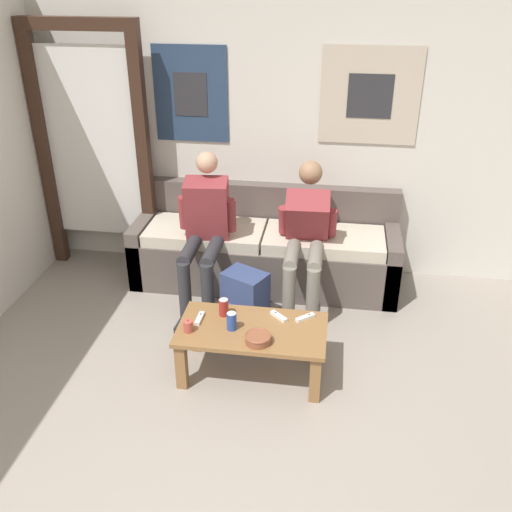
{
  "coord_description": "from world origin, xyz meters",
  "views": [
    {
      "loc": [
        0.53,
        -1.92,
        2.55
      ],
      "look_at": [
        0.01,
        1.63,
        0.67
      ],
      "focal_mm": 40.0,
      "sensor_mm": 36.0,
      "label": 1
    }
  ],
  "objects_px": {
    "person_seated_teen": "(306,233)",
    "drink_can_red": "(224,307)",
    "backpack": "(244,300)",
    "game_controller_far_center": "(305,318)",
    "person_seated_adult": "(204,228)",
    "game_controller_near_right": "(279,316)",
    "game_controller_near_left": "(200,318)",
    "pillar_candle": "(188,326)",
    "coffee_table": "(252,337)",
    "ceramic_bowl": "(258,338)",
    "drink_can_blue": "(232,321)",
    "couch": "(265,251)"
  },
  "relations": [
    {
      "from": "person_seated_teen",
      "to": "drink_can_red",
      "type": "height_order",
      "value": "person_seated_teen"
    },
    {
      "from": "backpack",
      "to": "game_controller_far_center",
      "type": "relative_size",
      "value": 3.4
    },
    {
      "from": "person_seated_adult",
      "to": "game_controller_far_center",
      "type": "bearing_deg",
      "value": -40.72
    },
    {
      "from": "person_seated_adult",
      "to": "game_controller_near_right",
      "type": "height_order",
      "value": "person_seated_adult"
    },
    {
      "from": "game_controller_near_left",
      "to": "pillar_candle",
      "type": "bearing_deg",
      "value": -106.41
    },
    {
      "from": "coffee_table",
      "to": "game_controller_far_center",
      "type": "xyz_separation_m",
      "value": [
        0.34,
        0.15,
        0.08
      ]
    },
    {
      "from": "ceramic_bowl",
      "to": "drink_can_red",
      "type": "distance_m",
      "value": 0.39
    },
    {
      "from": "ceramic_bowl",
      "to": "drink_can_blue",
      "type": "xyz_separation_m",
      "value": [
        -0.19,
        0.12,
        0.03
      ]
    },
    {
      "from": "person_seated_teen",
      "to": "backpack",
      "type": "height_order",
      "value": "person_seated_teen"
    },
    {
      "from": "game_controller_near_left",
      "to": "game_controller_far_center",
      "type": "height_order",
      "value": "same"
    },
    {
      "from": "pillar_candle",
      "to": "drink_can_red",
      "type": "bearing_deg",
      "value": 49.26
    },
    {
      "from": "couch",
      "to": "person_seated_adult",
      "type": "distance_m",
      "value": 0.69
    },
    {
      "from": "person_seated_teen",
      "to": "ceramic_bowl",
      "type": "bearing_deg",
      "value": -100.94
    },
    {
      "from": "drink_can_blue",
      "to": "game_controller_near_left",
      "type": "xyz_separation_m",
      "value": [
        -0.24,
        0.07,
        -0.05
      ]
    },
    {
      "from": "coffee_table",
      "to": "game_controller_near_right",
      "type": "distance_m",
      "value": 0.23
    },
    {
      "from": "drink_can_blue",
      "to": "drink_can_red",
      "type": "distance_m",
      "value": 0.18
    },
    {
      "from": "pillar_candle",
      "to": "drink_can_blue",
      "type": "xyz_separation_m",
      "value": [
        0.28,
        0.07,
        0.02
      ]
    },
    {
      "from": "drink_can_blue",
      "to": "game_controller_near_left",
      "type": "relative_size",
      "value": 0.86
    },
    {
      "from": "pillar_candle",
      "to": "drink_can_blue",
      "type": "bearing_deg",
      "value": 13.68
    },
    {
      "from": "coffee_table",
      "to": "game_controller_near_left",
      "type": "bearing_deg",
      "value": 173.65
    },
    {
      "from": "game_controller_near_left",
      "to": "game_controller_near_right",
      "type": "distance_m",
      "value": 0.54
    },
    {
      "from": "couch",
      "to": "game_controller_far_center",
      "type": "height_order",
      "value": "couch"
    },
    {
      "from": "coffee_table",
      "to": "game_controller_near_left",
      "type": "xyz_separation_m",
      "value": [
        -0.37,
        0.04,
        0.08
      ]
    },
    {
      "from": "game_controller_near_left",
      "to": "game_controller_far_center",
      "type": "distance_m",
      "value": 0.72
    },
    {
      "from": "pillar_candle",
      "to": "game_controller_near_left",
      "type": "distance_m",
      "value": 0.15
    },
    {
      "from": "drink_can_blue",
      "to": "person_seated_teen",
      "type": "bearing_deg",
      "value": 67.79
    },
    {
      "from": "person_seated_adult",
      "to": "couch",
      "type": "bearing_deg",
      "value": 41.65
    },
    {
      "from": "drink_can_red",
      "to": "drink_can_blue",
      "type": "bearing_deg",
      "value": -61.61
    },
    {
      "from": "game_controller_near_right",
      "to": "ceramic_bowl",
      "type": "bearing_deg",
      "value": -108.46
    },
    {
      "from": "pillar_candle",
      "to": "drink_can_red",
      "type": "xyz_separation_m",
      "value": [
        0.19,
        0.22,
        0.02
      ]
    },
    {
      "from": "pillar_candle",
      "to": "game_controller_far_center",
      "type": "xyz_separation_m",
      "value": [
        0.75,
        0.25,
        -0.03
      ]
    },
    {
      "from": "backpack",
      "to": "game_controller_far_center",
      "type": "height_order",
      "value": "backpack"
    },
    {
      "from": "pillar_candle",
      "to": "game_controller_near_left",
      "type": "relative_size",
      "value": 0.63
    },
    {
      "from": "person_seated_teen",
      "to": "ceramic_bowl",
      "type": "xyz_separation_m",
      "value": [
        -0.22,
        -1.13,
        -0.22
      ]
    },
    {
      "from": "pillar_candle",
      "to": "backpack",
      "type": "bearing_deg",
      "value": 69.27
    },
    {
      "from": "backpack",
      "to": "game_controller_far_center",
      "type": "distance_m",
      "value": 0.67
    },
    {
      "from": "couch",
      "to": "coffee_table",
      "type": "bearing_deg",
      "value": -86.28
    },
    {
      "from": "pillar_candle",
      "to": "game_controller_near_right",
      "type": "relative_size",
      "value": 0.71
    },
    {
      "from": "backpack",
      "to": "person_seated_adult",
      "type": "bearing_deg",
      "value": 139.39
    },
    {
      "from": "couch",
      "to": "pillar_candle",
      "type": "xyz_separation_m",
      "value": [
        -0.32,
        -1.38,
        0.12
      ]
    },
    {
      "from": "coffee_table",
      "to": "person_seated_adult",
      "type": "height_order",
      "value": "person_seated_adult"
    },
    {
      "from": "person_seated_teen",
      "to": "drink_can_blue",
      "type": "distance_m",
      "value": 1.1
    },
    {
      "from": "person_seated_adult",
      "to": "person_seated_teen",
      "type": "distance_m",
      "value": 0.8
    },
    {
      "from": "couch",
      "to": "backpack",
      "type": "relative_size",
      "value": 5.04
    },
    {
      "from": "game_controller_near_right",
      "to": "game_controller_far_center",
      "type": "height_order",
      "value": "same"
    },
    {
      "from": "coffee_table",
      "to": "drink_can_red",
      "type": "height_order",
      "value": "drink_can_red"
    },
    {
      "from": "pillar_candle",
      "to": "person_seated_adult",
      "type": "bearing_deg",
      "value": 96.39
    },
    {
      "from": "game_controller_near_left",
      "to": "game_controller_near_right",
      "type": "relative_size",
      "value": 1.13
    },
    {
      "from": "couch",
      "to": "ceramic_bowl",
      "type": "relative_size",
      "value": 13.12
    },
    {
      "from": "couch",
      "to": "game_controller_near_right",
      "type": "bearing_deg",
      "value": -77.88
    }
  ]
}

